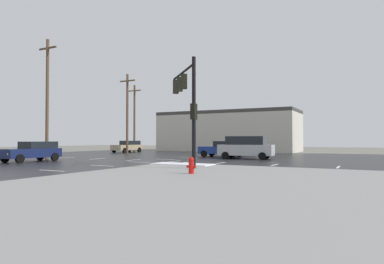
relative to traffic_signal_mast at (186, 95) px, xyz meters
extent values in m
plane|color=slate|center=(-5.85, 5.00, -4.47)|extent=(120.00, 120.00, 0.00)
cube|color=#232326|center=(-5.85, 5.00, -4.46)|extent=(44.00, 44.00, 0.02)
cube|color=gray|center=(6.15, -7.00, -4.40)|extent=(18.00, 18.00, 0.14)
cube|color=white|center=(-0.85, 1.00, -4.30)|extent=(4.00, 1.60, 0.06)
cube|color=silver|center=(-5.85, -5.00, -4.45)|extent=(2.00, 0.15, 0.01)
cube|color=silver|center=(-5.85, -1.00, -4.45)|extent=(2.00, 0.15, 0.01)
cube|color=silver|center=(-5.85, 3.00, -4.45)|extent=(2.00, 0.15, 0.01)
cube|color=silver|center=(-5.85, 7.00, -4.45)|extent=(2.00, 0.15, 0.01)
cube|color=silver|center=(-5.85, 11.00, -4.45)|extent=(2.00, 0.15, 0.01)
cube|color=silver|center=(-5.85, 15.00, -4.45)|extent=(2.00, 0.15, 0.01)
cube|color=silver|center=(-5.85, 19.00, -4.45)|extent=(2.00, 0.15, 0.01)
cube|color=silver|center=(-5.85, 23.00, -4.45)|extent=(2.00, 0.15, 0.01)
cube|color=silver|center=(-23.85, 5.00, -4.45)|extent=(0.15, 2.00, 0.01)
cube|color=silver|center=(-19.85, 5.00, -4.45)|extent=(0.15, 2.00, 0.01)
cube|color=silver|center=(-15.85, 5.00, -4.45)|extent=(0.15, 2.00, 0.01)
cube|color=silver|center=(-11.85, 5.00, -4.45)|extent=(0.15, 2.00, 0.01)
cube|color=silver|center=(-7.85, 5.00, -4.45)|extent=(0.15, 2.00, 0.01)
cube|color=silver|center=(-3.85, 5.00, -4.45)|extent=(0.15, 2.00, 0.01)
cube|color=silver|center=(0.15, 5.00, -4.45)|extent=(0.15, 2.00, 0.01)
cube|color=silver|center=(4.15, 5.00, -4.45)|extent=(0.15, 2.00, 0.01)
cube|color=silver|center=(8.15, 5.00, -4.45)|extent=(0.15, 2.00, 0.01)
cube|color=silver|center=(-2.35, 1.00, -4.45)|extent=(0.45, 7.00, 0.01)
cylinder|color=black|center=(1.12, -1.19, -1.17)|extent=(0.22, 0.22, 6.31)
cylinder|color=black|center=(-0.62, 0.65, 1.58)|extent=(3.57, 3.78, 0.14)
cube|color=black|center=(-0.44, 0.47, 0.96)|extent=(0.45, 0.45, 0.95)
sphere|color=yellow|center=(-0.55, 0.58, 1.24)|extent=(0.20, 0.20, 0.20)
cube|color=black|center=(-1.22, 1.30, 0.96)|extent=(0.45, 0.45, 0.95)
sphere|color=yellow|center=(-1.33, 1.41, 1.24)|extent=(0.20, 0.20, 0.20)
cube|color=black|center=(-2.00, 2.12, 0.96)|extent=(0.45, 0.45, 0.95)
sphere|color=yellow|center=(-2.11, 2.24, 1.24)|extent=(0.20, 0.20, 0.20)
cube|color=black|center=(1.12, -1.19, -1.13)|extent=(0.28, 0.36, 0.90)
cylinder|color=red|center=(2.37, -3.87, -4.03)|extent=(0.26, 0.26, 0.60)
sphere|color=red|center=(2.37, -3.87, -3.66)|extent=(0.25, 0.25, 0.25)
cylinder|color=red|center=(2.19, -3.87, -4.00)|extent=(0.12, 0.11, 0.11)
cylinder|color=red|center=(2.55, -3.87, -4.00)|extent=(0.12, 0.11, 0.11)
cube|color=beige|center=(-8.96, 29.53, -1.74)|extent=(20.62, 8.00, 5.46)
cube|color=#3F3D3A|center=(-8.96, 29.53, 1.24)|extent=(20.62, 8.00, 0.50)
cube|color=#141E47|center=(-13.65, -0.50, -3.77)|extent=(1.88, 4.53, 0.70)
cube|color=black|center=(-13.64, 0.17, -3.15)|extent=(1.70, 2.51, 0.55)
cylinder|color=black|center=(-12.78, -2.05, -4.12)|extent=(0.23, 0.66, 0.66)
cylinder|color=black|center=(-14.58, -2.02, -4.12)|extent=(0.23, 0.66, 0.66)
cylinder|color=black|center=(-12.72, 1.01, -4.12)|extent=(0.23, 0.66, 0.66)
cylinder|color=black|center=(-14.52, 1.04, -4.12)|extent=(0.23, 0.66, 0.66)
sphere|color=white|center=(-13.12, -2.71, -3.77)|extent=(0.18, 0.18, 0.18)
cube|color=tan|center=(-19.05, 18.14, -3.77)|extent=(1.94, 4.55, 0.70)
cube|color=black|center=(-19.03, 18.82, -3.15)|extent=(1.73, 2.52, 0.55)
cylinder|color=black|center=(-18.20, 16.59, -4.12)|extent=(0.24, 0.67, 0.66)
cylinder|color=black|center=(-20.00, 16.64, -4.12)|extent=(0.24, 0.67, 0.66)
cylinder|color=black|center=(-18.10, 19.65, -4.12)|extent=(0.24, 0.67, 0.66)
cylinder|color=black|center=(-19.90, 19.70, -4.12)|extent=(0.24, 0.67, 0.66)
sphere|color=white|center=(-18.54, 15.93, -3.77)|extent=(0.18, 0.18, 0.18)
sphere|color=white|center=(-19.69, 15.96, -3.77)|extent=(0.18, 0.18, 0.18)
cube|color=#B7BABF|center=(0.14, 10.90, -3.65)|extent=(4.95, 2.37, 0.95)
cube|color=black|center=(0.14, 10.90, -2.80)|extent=(3.51, 2.09, 0.75)
cylinder|color=black|center=(-1.40, 9.79, -4.12)|extent=(0.68, 0.28, 0.66)
cylinder|color=black|center=(-1.58, 11.73, -4.12)|extent=(0.68, 0.28, 0.66)
cylinder|color=black|center=(1.85, 10.08, -4.12)|extent=(0.68, 0.28, 0.66)
cylinder|color=black|center=(1.67, 12.02, -4.12)|extent=(0.68, 0.28, 0.66)
sphere|color=white|center=(-2.15, 10.07, -3.65)|extent=(0.18, 0.18, 0.18)
sphere|color=white|center=(-2.26, 11.32, -3.65)|extent=(0.18, 0.18, 0.18)
cube|color=navy|center=(-3.18, 13.20, -3.77)|extent=(4.55, 1.93, 0.70)
cube|color=black|center=(-2.50, 13.18, -3.15)|extent=(2.52, 1.73, 0.55)
cylinder|color=black|center=(-4.73, 12.34, -4.12)|extent=(0.67, 0.24, 0.66)
cylinder|color=black|center=(-4.68, 14.14, -4.12)|extent=(0.67, 0.24, 0.66)
cylinder|color=black|center=(-1.68, 12.26, -4.12)|extent=(0.67, 0.24, 0.66)
cylinder|color=black|center=(-1.62, 14.05, -4.12)|extent=(0.67, 0.24, 0.66)
sphere|color=white|center=(-5.39, 12.69, -3.77)|extent=(0.18, 0.18, 0.18)
sphere|color=white|center=(-5.36, 13.84, -3.77)|extent=(0.18, 0.18, 0.18)
cube|color=black|center=(-2.99, 18.12, -3.65)|extent=(2.49, 4.99, 0.95)
cube|color=black|center=(-2.99, 18.12, -2.80)|extent=(2.17, 3.55, 0.75)
cylinder|color=black|center=(-2.21, 16.39, -4.12)|extent=(0.30, 0.68, 0.66)
cylinder|color=black|center=(-4.15, 16.62, -4.12)|extent=(0.30, 0.68, 0.66)
cylinder|color=black|center=(-1.83, 19.63, -4.12)|extent=(0.30, 0.68, 0.66)
cylinder|color=black|center=(-3.77, 19.86, -4.12)|extent=(0.30, 0.68, 0.66)
sphere|color=white|center=(-2.64, 15.72, -3.65)|extent=(0.18, 0.18, 0.18)
sphere|color=white|center=(-3.88, 15.86, -3.65)|extent=(0.18, 0.18, 0.18)
cylinder|color=brown|center=(-16.04, 2.92, 0.99)|extent=(0.28, 0.28, 10.92)
cube|color=brown|center=(-16.04, 2.92, 5.65)|extent=(2.20, 0.14, 0.14)
cylinder|color=brown|center=(-15.85, 14.19, 0.35)|extent=(0.28, 0.28, 9.65)
cube|color=brown|center=(-15.85, 14.19, 4.38)|extent=(2.20, 0.14, 0.14)
cylinder|color=brown|center=(-19.94, 20.95, 0.33)|extent=(0.28, 0.28, 9.60)
cube|color=brown|center=(-19.94, 20.95, 4.33)|extent=(2.20, 0.14, 0.14)
camera|label=1|loc=(9.84, -18.06, -2.71)|focal=31.54mm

